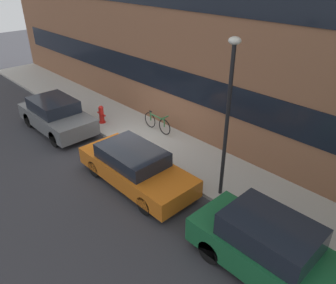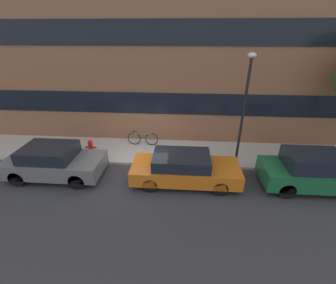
% 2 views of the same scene
% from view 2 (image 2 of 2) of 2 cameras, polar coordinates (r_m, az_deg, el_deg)
% --- Properties ---
extents(ground_plane, '(56.00, 56.00, 0.00)m').
position_cam_2_polar(ground_plane, '(10.37, -7.33, -5.92)').
color(ground_plane, '#333338').
extents(sidewalk_strip, '(28.00, 2.52, 0.12)m').
position_cam_2_polar(sidewalk_strip, '(11.41, -6.15, -2.29)').
color(sidewalk_strip, '#B2AFA8').
rests_on(sidewalk_strip, ground_plane).
extents(rowhouse_facade, '(28.00, 1.02, 9.89)m').
position_cam_2_polar(rowhouse_facade, '(11.71, -5.86, 23.58)').
color(rowhouse_facade, brown).
rests_on(rowhouse_facade, ground_plane).
extents(parked_car_grey, '(3.90, 1.71, 1.38)m').
position_cam_2_polar(parked_car_grey, '(10.36, -26.99, -4.47)').
color(parked_car_grey, slate).
rests_on(parked_car_grey, ground_plane).
extents(parked_car_orange, '(4.23, 1.65, 1.24)m').
position_cam_2_polar(parked_car_orange, '(8.96, 4.17, -6.69)').
color(parked_car_orange, '#D16619').
rests_on(parked_car_orange, ground_plane).
extents(parked_car_green, '(3.90, 1.60, 1.49)m').
position_cam_2_polar(parked_car_green, '(10.21, 33.06, -6.27)').
color(parked_car_green, '#195B33').
rests_on(parked_car_green, ground_plane).
extents(fire_hydrant, '(0.55, 0.30, 0.80)m').
position_cam_2_polar(fire_hydrant, '(11.33, -19.01, -1.28)').
color(fire_hydrant, red).
rests_on(fire_hydrant, sidewalk_strip).
extents(bicycle, '(1.60, 0.44, 0.78)m').
position_cam_2_polar(bicycle, '(11.73, -6.38, 1.00)').
color(bicycle, black).
rests_on(bicycle, sidewalk_strip).
extents(lamp_post, '(0.32, 0.32, 4.69)m').
position_cam_2_polar(lamp_post, '(9.63, 18.97, 9.93)').
color(lamp_post, black).
rests_on(lamp_post, sidewalk_strip).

